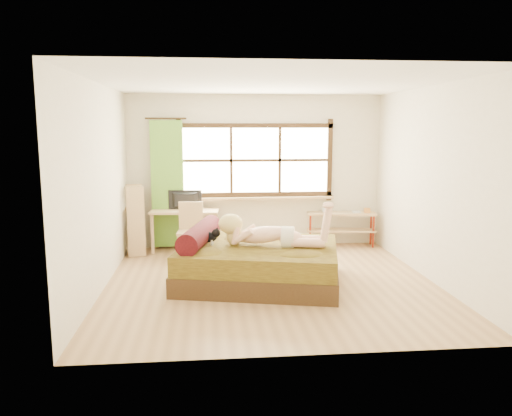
{
  "coord_description": "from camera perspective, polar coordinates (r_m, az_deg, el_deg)",
  "views": [
    {
      "loc": [
        -0.84,
        -6.6,
        2.12
      ],
      "look_at": [
        -0.19,
        0.2,
        1.02
      ],
      "focal_mm": 35.0,
      "sensor_mm": 36.0,
      "label": 1
    }
  ],
  "objects": [
    {
      "name": "wall_left",
      "position": [
        6.8,
        -17.44,
        2.22
      ],
      "size": [
        0.0,
        4.5,
        4.5
      ],
      "primitive_type": "plane",
      "rotation": [
        1.57,
        0.0,
        1.57
      ],
      "color": "silver",
      "rests_on": "floor"
    },
    {
      "name": "floor",
      "position": [
        6.99,
        1.69,
        -8.53
      ],
      "size": [
        4.5,
        4.5,
        0.0
      ],
      "primitive_type": "plane",
      "color": "#9E754C",
      "rests_on": "ground"
    },
    {
      "name": "woman",
      "position": [
        6.75,
        1.7,
        -1.69
      ],
      "size": [
        1.55,
        0.75,
        0.64
      ],
      "primitive_type": null,
      "rotation": [
        0.0,
        0.0,
        -0.23
      ],
      "color": "beige",
      "rests_on": "bed"
    },
    {
      "name": "chair",
      "position": [
        8.35,
        -7.5,
        -2.11
      ],
      "size": [
        0.43,
        0.43,
        0.9
      ],
      "rotation": [
        0.0,
        0.0,
        -0.07
      ],
      "color": "tan",
      "rests_on": "floor"
    },
    {
      "name": "desk",
      "position": [
        8.69,
        -8.13,
        -0.85
      ],
      "size": [
        1.19,
        0.61,
        0.72
      ],
      "rotation": [
        0.0,
        0.0,
        -0.07
      ],
      "color": "tan",
      "rests_on": "floor"
    },
    {
      "name": "pipe_shelf",
      "position": [
        9.15,
        9.78,
        -1.51
      ],
      "size": [
        1.26,
        0.48,
        0.69
      ],
      "rotation": [
        0.0,
        0.0,
        -0.14
      ],
      "color": "tan",
      "rests_on": "floor"
    },
    {
      "name": "cup",
      "position": [
        9.04,
        7.9,
        -0.27
      ],
      "size": [
        0.12,
        0.12,
        0.09
      ],
      "primitive_type": "imported",
      "rotation": [
        0.0,
        0.0,
        -0.14
      ],
      "color": "gray",
      "rests_on": "pipe_shelf"
    },
    {
      "name": "bookshelf",
      "position": [
        8.66,
        -13.63,
        -1.31
      ],
      "size": [
        0.38,
        0.55,
        1.16
      ],
      "rotation": [
        0.0,
        0.0,
        0.19
      ],
      "color": "tan",
      "rests_on": "floor"
    },
    {
      "name": "monitor",
      "position": [
        8.7,
        -8.15,
        0.9
      ],
      "size": [
        0.58,
        0.12,
        0.33
      ],
      "primitive_type": "imported",
      "rotation": [
        0.0,
        0.0,
        3.07
      ],
      "color": "black",
      "rests_on": "desk"
    },
    {
      "name": "wall_back",
      "position": [
        8.93,
        -0.06,
        4.19
      ],
      "size": [
        4.5,
        0.0,
        4.5
      ],
      "primitive_type": "plane",
      "rotation": [
        1.57,
        0.0,
        0.0
      ],
      "color": "silver",
      "rests_on": "floor"
    },
    {
      "name": "kitten",
      "position": [
        6.89,
        -5.67,
        -3.14
      ],
      "size": [
        0.34,
        0.2,
        0.26
      ],
      "primitive_type": null,
      "rotation": [
        0.0,
        0.0,
        -0.23
      ],
      "color": "black",
      "rests_on": "bed"
    },
    {
      "name": "curtain",
      "position": [
        8.82,
        -10.08,
        2.68
      ],
      "size": [
        0.55,
        0.1,
        2.2
      ],
      "primitive_type": "cube",
      "color": "#4B8A25",
      "rests_on": "wall_back"
    },
    {
      "name": "window",
      "position": [
        8.88,
        -0.05,
        5.2
      ],
      "size": [
        2.8,
        0.16,
        1.46
      ],
      "color": "#FFEDBF",
      "rests_on": "wall_back"
    },
    {
      "name": "book",
      "position": [
        9.17,
        10.93,
        -0.43
      ],
      "size": [
        0.17,
        0.22,
        0.02
      ],
      "primitive_type": "imported",
      "rotation": [
        0.0,
        0.0,
        -0.14
      ],
      "color": "gray",
      "rests_on": "pipe_shelf"
    },
    {
      "name": "wall_right",
      "position": [
        7.33,
        19.5,
        2.59
      ],
      "size": [
        0.0,
        4.5,
        4.5
      ],
      "primitive_type": "plane",
      "rotation": [
        1.57,
        0.0,
        -1.57
      ],
      "color": "silver",
      "rests_on": "floor"
    },
    {
      "name": "bed",
      "position": [
        6.92,
        -0.05,
        -6.2
      ],
      "size": [
        2.46,
        2.14,
        0.81
      ],
      "rotation": [
        0.0,
        0.0,
        -0.23
      ],
      "color": "black",
      "rests_on": "floor"
    },
    {
      "name": "wall_front",
      "position": [
        4.5,
        5.34,
        -0.74
      ],
      "size": [
        4.5,
        0.0,
        4.5
      ],
      "primitive_type": "plane",
      "rotation": [
        -1.57,
        0.0,
        0.0
      ],
      "color": "silver",
      "rests_on": "floor"
    },
    {
      "name": "ceiling",
      "position": [
        6.68,
        1.81,
        14.12
      ],
      "size": [
        4.5,
        4.5,
        0.0
      ],
      "primitive_type": "plane",
      "rotation": [
        3.14,
        0.0,
        0.0
      ],
      "color": "white",
      "rests_on": "wall_back"
    }
  ]
}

